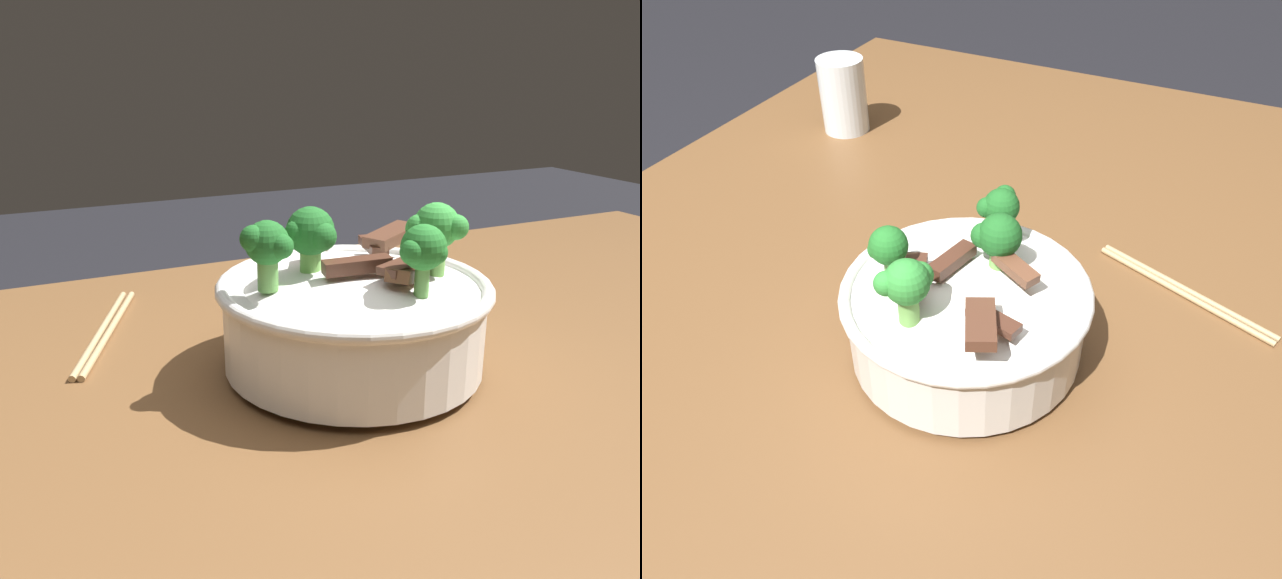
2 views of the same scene
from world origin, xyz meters
TOP-DOWN VIEW (x-y plane):
  - dining_table at (0.00, 0.00)m, footprint 1.58×1.00m
  - rice_bowl at (-0.01, -0.11)m, footprint 0.25×0.25m
  - chopsticks_pair at (0.19, -0.30)m, footprint 0.10×0.22m

SIDE VIEW (x-z plane):
  - dining_table at x=0.00m, z-range 0.32..1.14m
  - chopsticks_pair at x=0.19m, z-range 0.82..0.83m
  - rice_bowl at x=-0.01m, z-range 0.80..0.96m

